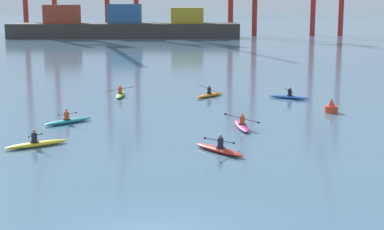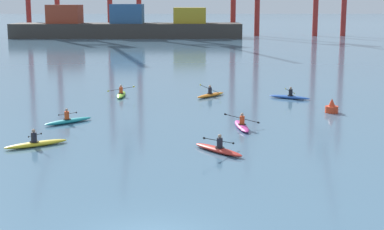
{
  "view_description": "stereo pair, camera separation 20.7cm",
  "coord_description": "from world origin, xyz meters",
  "px_view_note": "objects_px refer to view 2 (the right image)",
  "views": [
    {
      "loc": [
        1.08,
        -17.24,
        7.45
      ],
      "look_at": [
        1.53,
        18.58,
        0.6
      ],
      "focal_mm": 54.92,
      "sensor_mm": 36.0,
      "label": 1
    },
    {
      "loc": [
        1.28,
        -17.24,
        7.45
      ],
      "look_at": [
        1.53,
        18.58,
        0.6
      ],
      "focal_mm": 54.92,
      "sensor_mm": 36.0,
      "label": 2
    }
  ],
  "objects_px": {
    "kayak_lime": "(121,94)",
    "kayak_blue": "(289,97)",
    "kayak_teal": "(68,120)",
    "kayak_red": "(218,149)",
    "kayak_orange": "(211,95)",
    "channel_buoy": "(332,108)",
    "kayak_yellow": "(36,143)",
    "kayak_magenta": "(242,125)",
    "container_barge": "(127,26)"
  },
  "relations": [
    {
      "from": "container_barge",
      "to": "kayak_blue",
      "type": "xyz_separation_m",
      "value": [
        21.43,
        -83.81,
        -2.3
      ]
    },
    {
      "from": "kayak_magenta",
      "to": "kayak_yellow",
      "type": "distance_m",
      "value": 12.15
    },
    {
      "from": "kayak_teal",
      "to": "kayak_lime",
      "type": "bearing_deg",
      "value": 78.86
    },
    {
      "from": "container_barge",
      "to": "kayak_lime",
      "type": "height_order",
      "value": "container_barge"
    },
    {
      "from": "kayak_teal",
      "to": "kayak_yellow",
      "type": "distance_m",
      "value": 6.12
    },
    {
      "from": "kayak_blue",
      "to": "kayak_lime",
      "type": "bearing_deg",
      "value": 174.35
    },
    {
      "from": "container_barge",
      "to": "kayak_lime",
      "type": "bearing_deg",
      "value": -84.47
    },
    {
      "from": "kayak_orange",
      "to": "kayak_yellow",
      "type": "height_order",
      "value": "kayak_yellow"
    },
    {
      "from": "kayak_magenta",
      "to": "kayak_teal",
      "type": "bearing_deg",
      "value": 171.53
    },
    {
      "from": "channel_buoy",
      "to": "kayak_lime",
      "type": "xyz_separation_m",
      "value": [
        -15.34,
        7.35,
        -0.19
      ]
    },
    {
      "from": "kayak_teal",
      "to": "kayak_magenta",
      "type": "xyz_separation_m",
      "value": [
        10.8,
        -1.61,
        0.0
      ]
    },
    {
      "from": "kayak_red",
      "to": "kayak_orange",
      "type": "bearing_deg",
      "value": 89.07
    },
    {
      "from": "kayak_red",
      "to": "kayak_yellow",
      "type": "distance_m",
      "value": 9.67
    },
    {
      "from": "channel_buoy",
      "to": "kayak_yellow",
      "type": "xyz_separation_m",
      "value": [
        -17.96,
        -9.57,
        -0.19
      ]
    },
    {
      "from": "container_barge",
      "to": "kayak_orange",
      "type": "xyz_separation_m",
      "value": [
        15.23,
        -82.71,
        -2.3
      ]
    },
    {
      "from": "kayak_red",
      "to": "kayak_lime",
      "type": "bearing_deg",
      "value": 110.9
    },
    {
      "from": "kayak_red",
      "to": "kayak_magenta",
      "type": "height_order",
      "value": "kayak_red"
    },
    {
      "from": "kayak_orange",
      "to": "kayak_yellow",
      "type": "bearing_deg",
      "value": -120.6
    },
    {
      "from": "channel_buoy",
      "to": "kayak_red",
      "type": "bearing_deg",
      "value": -127.57
    },
    {
      "from": "container_barge",
      "to": "kayak_teal",
      "type": "relative_size",
      "value": 17.17
    },
    {
      "from": "kayak_lime",
      "to": "kayak_magenta",
      "type": "distance_m",
      "value": 15.16
    },
    {
      "from": "kayak_lime",
      "to": "kayak_blue",
      "type": "height_order",
      "value": "kayak_blue"
    },
    {
      "from": "kayak_yellow",
      "to": "channel_buoy",
      "type": "bearing_deg",
      "value": 28.06
    },
    {
      "from": "channel_buoy",
      "to": "kayak_orange",
      "type": "distance_m",
      "value": 10.78
    },
    {
      "from": "kayak_lime",
      "to": "kayak_teal",
      "type": "xyz_separation_m",
      "value": [
        -2.13,
        -10.82,
        -0.0
      ]
    },
    {
      "from": "kayak_red",
      "to": "kayak_blue",
      "type": "bearing_deg",
      "value": 69.01
    },
    {
      "from": "container_barge",
      "to": "kayak_magenta",
      "type": "distance_m",
      "value": 96.39
    },
    {
      "from": "channel_buoy",
      "to": "kayak_magenta",
      "type": "bearing_deg",
      "value": -142.7
    },
    {
      "from": "kayak_orange",
      "to": "kayak_lime",
      "type": "bearing_deg",
      "value": 178.19
    },
    {
      "from": "container_barge",
      "to": "kayak_blue",
      "type": "relative_size",
      "value": 15.27
    },
    {
      "from": "channel_buoy",
      "to": "kayak_magenta",
      "type": "height_order",
      "value": "channel_buoy"
    },
    {
      "from": "channel_buoy",
      "to": "kayak_magenta",
      "type": "relative_size",
      "value": 0.29
    },
    {
      "from": "kayak_blue",
      "to": "channel_buoy",
      "type": "bearing_deg",
      "value": -72.56
    },
    {
      "from": "kayak_red",
      "to": "kayak_yellow",
      "type": "xyz_separation_m",
      "value": [
        -9.58,
        1.32,
        0.0
      ]
    },
    {
      "from": "channel_buoy",
      "to": "kayak_orange",
      "type": "relative_size",
      "value": 0.33
    },
    {
      "from": "kayak_yellow",
      "to": "kayak_teal",
      "type": "bearing_deg",
      "value": 85.44
    },
    {
      "from": "container_barge",
      "to": "kayak_blue",
      "type": "distance_m",
      "value": 86.54
    },
    {
      "from": "kayak_magenta",
      "to": "kayak_blue",
      "type": "relative_size",
      "value": 1.06
    },
    {
      "from": "kayak_lime",
      "to": "kayak_red",
      "type": "height_order",
      "value": "kayak_red"
    },
    {
      "from": "kayak_lime",
      "to": "kayak_blue",
      "type": "relative_size",
      "value": 1.05
    },
    {
      "from": "container_barge",
      "to": "kayak_red",
      "type": "distance_m",
      "value": 101.85
    },
    {
      "from": "kayak_orange",
      "to": "kayak_blue",
      "type": "bearing_deg",
      "value": -10.09
    },
    {
      "from": "channel_buoy",
      "to": "kayak_orange",
      "type": "xyz_separation_m",
      "value": [
        -8.09,
        7.12,
        -0.19
      ]
    },
    {
      "from": "kayak_teal",
      "to": "container_barge",
      "type": "bearing_deg",
      "value": 93.59
    },
    {
      "from": "kayak_red",
      "to": "kayak_teal",
      "type": "bearing_deg",
      "value": 140.81
    },
    {
      "from": "container_barge",
      "to": "channel_buoy",
      "type": "xyz_separation_m",
      "value": [
        23.32,
        -89.83,
        -2.11
      ]
    },
    {
      "from": "kayak_blue",
      "to": "kayak_yellow",
      "type": "xyz_separation_m",
      "value": [
        -16.07,
        -15.59,
        0.0
      ]
    },
    {
      "from": "channel_buoy",
      "to": "kayak_red",
      "type": "relative_size",
      "value": 0.33
    },
    {
      "from": "kayak_blue",
      "to": "kayak_orange",
      "type": "bearing_deg",
      "value": 169.91
    },
    {
      "from": "kayak_red",
      "to": "kayak_orange",
      "type": "relative_size",
      "value": 1.0
    }
  ]
}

